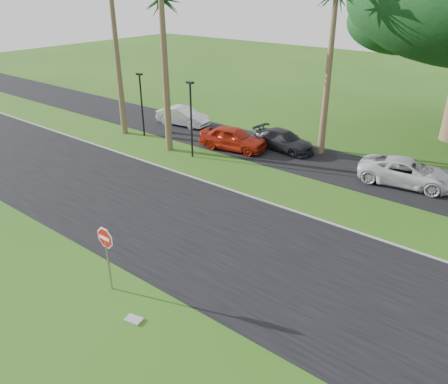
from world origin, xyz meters
The scene contains 13 objects.
ground centered at (0.00, 0.00, 0.00)m, with size 120.00×120.00×0.00m, color #274F13.
road centered at (0.00, 2.00, 0.01)m, with size 120.00×8.00×0.02m, color black.
parking_strip centered at (0.00, 12.50, 0.01)m, with size 120.00×5.00×0.02m, color black.
curb centered at (0.00, 6.05, 0.03)m, with size 120.00×0.12×0.06m, color gray.
stop_sign_near centered at (0.50, -3.00, 1.77)m, with size 1.05×0.07×2.62m.
palm_left_mid centered at (-10.50, 11.00, 8.68)m, with size 5.00×5.00×10.00m.
streetlight_left centered at (-11.50, 9.50, 2.50)m, with size 0.45×0.25×4.34m.
streetlight_right centered at (-6.00, 8.50, 2.65)m, with size 0.45×0.25×4.64m.
car_silver centered at (-10.99, 13.00, 0.68)m, with size 1.44×4.14×1.36m, color silver.
car_red centered at (-4.78, 11.08, 0.75)m, with size 1.77×4.40×1.50m, color #A41C0D.
car_dark centered at (-2.19, 13.07, 0.62)m, with size 1.73×4.26×1.24m, color black.
car_minivan centered at (5.78, 12.48, 0.69)m, with size 2.28×4.95×1.38m, color silver.
utility_slab centered at (2.35, -3.60, 0.03)m, with size 0.55×0.35×0.06m, color gray.
Camera 1 is at (11.35, -10.34, 9.80)m, focal length 35.00 mm.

